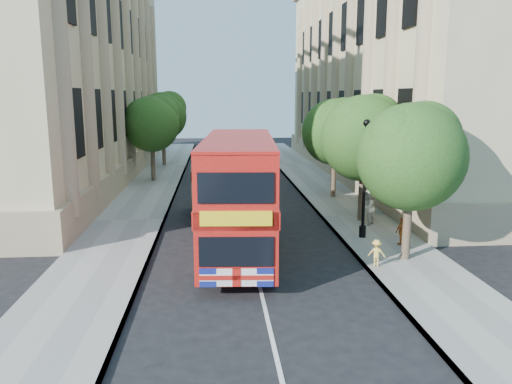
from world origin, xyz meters
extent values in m
plane|color=black|center=(0.00, 0.00, 0.00)|extent=(120.00, 120.00, 0.00)
cube|color=gray|center=(5.75, 10.00, 0.06)|extent=(3.50, 80.00, 0.12)
cube|color=gray|center=(-5.75, 10.00, 0.06)|extent=(3.50, 80.00, 0.12)
cube|color=tan|center=(13.80, 24.00, 9.00)|extent=(12.00, 38.00, 18.00)
cube|color=tan|center=(-13.80, 24.00, 9.00)|extent=(12.00, 38.00, 18.00)
cylinder|color=#473828|center=(5.80, 3.00, 1.43)|extent=(0.32, 0.32, 2.86)
sphere|color=#214517|center=(5.80, 3.00, 4.03)|extent=(4.00, 4.00, 4.00)
sphere|color=#214517|center=(6.40, 3.40, 4.68)|extent=(2.80, 2.80, 2.80)
sphere|color=#214517|center=(5.30, 2.70, 4.55)|extent=(2.60, 2.60, 2.60)
cylinder|color=#473828|center=(5.80, 9.00, 1.50)|extent=(0.32, 0.32, 2.99)
sphere|color=#214517|center=(5.80, 9.00, 4.22)|extent=(4.20, 4.20, 4.20)
sphere|color=#214517|center=(6.40, 9.40, 4.90)|extent=(2.94, 2.94, 2.94)
sphere|color=#214517|center=(5.30, 8.70, 4.76)|extent=(2.73, 2.73, 2.73)
cylinder|color=#473828|center=(5.80, 15.00, 1.45)|extent=(0.32, 0.32, 2.90)
sphere|color=#214517|center=(5.80, 15.00, 4.09)|extent=(4.00, 4.00, 4.00)
sphere|color=#214517|center=(6.40, 15.40, 4.75)|extent=(2.80, 2.80, 2.80)
sphere|color=#214517|center=(5.30, 14.70, 4.62)|extent=(2.60, 2.60, 2.60)
cylinder|color=#473828|center=(-6.00, 22.00, 1.50)|extent=(0.32, 0.32, 2.99)
sphere|color=#214517|center=(-6.00, 22.00, 4.22)|extent=(4.00, 4.00, 4.00)
sphere|color=#214517|center=(-5.40, 22.40, 4.90)|extent=(2.80, 2.80, 2.80)
sphere|color=#214517|center=(-6.50, 21.70, 4.76)|extent=(2.60, 2.60, 2.60)
cylinder|color=#473828|center=(-6.00, 30.00, 1.58)|extent=(0.32, 0.32, 3.17)
sphere|color=#214517|center=(-6.00, 30.00, 4.46)|extent=(4.20, 4.20, 4.20)
sphere|color=#214517|center=(-5.40, 30.40, 5.18)|extent=(2.94, 2.94, 2.94)
sphere|color=#214517|center=(-6.50, 29.70, 5.04)|extent=(2.73, 2.73, 2.73)
cylinder|color=black|center=(5.00, 6.00, 0.37)|extent=(0.30, 0.30, 0.50)
cylinder|color=black|center=(5.00, 6.00, 2.62)|extent=(0.14, 0.14, 5.00)
sphere|color=black|center=(5.00, 6.00, 5.12)|extent=(0.32, 0.32, 0.32)
cube|color=#A8120B|center=(-0.50, 4.65, 2.51)|extent=(3.23, 9.99, 4.09)
cube|color=black|center=(-0.50, 4.65, 1.61)|extent=(3.25, 9.37, 0.93)
cube|color=black|center=(-0.50, 4.65, 3.57)|extent=(3.25, 9.37, 0.93)
cube|color=yellow|center=(-0.82, -0.26, 2.64)|extent=(2.18, 0.22, 0.47)
cylinder|color=black|center=(-1.89, 1.26, 0.52)|extent=(0.36, 1.05, 1.04)
cylinder|color=black|center=(0.44, 1.11, 0.52)|extent=(0.36, 1.05, 1.04)
cylinder|color=black|center=(-1.46, 7.98, 0.52)|extent=(0.36, 1.05, 1.04)
cylinder|color=black|center=(0.88, 7.83, 0.52)|extent=(0.36, 1.05, 1.04)
cube|color=black|center=(-1.72, 9.38, 1.22)|extent=(1.90, 1.73, 1.90)
cube|color=black|center=(-1.67, 8.61, 1.45)|extent=(1.63, 0.19, 0.63)
cube|color=black|center=(-1.83, 11.37, 1.40)|extent=(1.97, 2.99, 2.26)
cube|color=black|center=(-1.80, 10.82, 0.32)|extent=(1.87, 4.42, 0.23)
cylinder|color=black|center=(-2.52, 9.24, 0.36)|extent=(0.24, 0.73, 0.72)
cylinder|color=black|center=(-0.90, 9.34, 0.36)|extent=(0.24, 0.73, 0.72)
cylinder|color=black|center=(-2.69, 12.22, 0.36)|extent=(0.24, 0.73, 0.72)
cylinder|color=black|center=(-1.07, 12.31, 0.36)|extent=(0.24, 0.73, 0.72)
imported|color=black|center=(0.14, 1.00, 1.01)|extent=(0.77, 0.54, 2.02)
imported|color=white|center=(5.85, 8.07, 0.97)|extent=(1.05, 1.03, 1.71)
imported|color=orange|center=(6.31, 4.75, 0.71)|extent=(0.74, 0.53, 1.17)
imported|color=#F0C251|center=(4.40, 2.24, 0.62)|extent=(0.71, 0.51, 0.99)
camera|label=1|loc=(-1.40, -14.78, 6.27)|focal=35.00mm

